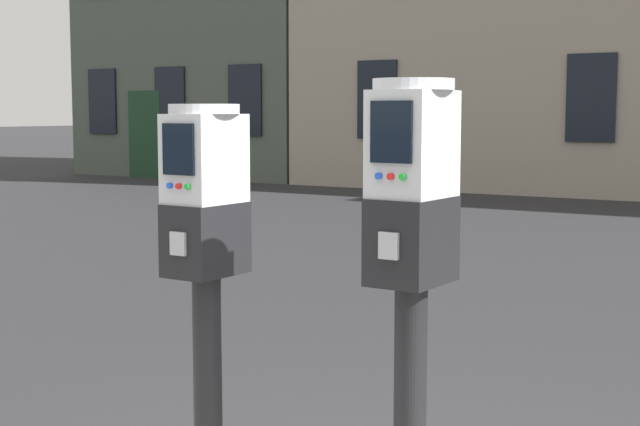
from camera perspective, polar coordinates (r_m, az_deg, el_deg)
name	(u,v)px	position (r m, az deg, el deg)	size (l,w,h in m)	color
parking_meter_near_kerb	(206,254)	(2.91, -6.94, -2.51)	(0.22, 0.26, 1.48)	black
parking_meter_twin_adjacent	(412,259)	(2.53, 5.57, -2.80)	(0.22, 0.26, 1.54)	black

